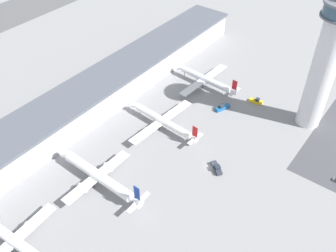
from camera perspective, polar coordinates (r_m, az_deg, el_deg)
name	(u,v)px	position (r m, az deg, el deg)	size (l,w,h in m)	color
ground_plane	(210,167)	(165.57, 6.41, -6.24)	(1000.00, 1000.00, 0.00)	gray
terminal_building	(95,96)	(194.80, -11.09, 4.58)	(221.90, 25.00, 15.14)	#B2B2B7
control_tower	(325,63)	(180.61, 22.85, 8.83)	(16.20, 16.20, 67.73)	silver
airplane_gate_alpha	(15,242)	(147.12, -22.29, -15.98)	(36.68, 38.76, 12.26)	white
airplane_gate_bravo	(99,176)	(157.53, -10.50, -7.55)	(34.74, 45.32, 13.58)	white
airplane_gate_charlie	(163,121)	(180.99, -0.77, 0.75)	(41.14, 41.23, 11.32)	white
airplane_gate_delta	(206,79)	(210.45, 5.74, 7.09)	(38.63, 39.58, 11.52)	silver
service_truck_catering	(217,168)	(164.14, 7.42, -6.36)	(6.54, 7.65, 3.00)	black
service_truck_fuel	(222,108)	(195.96, 8.29, 2.80)	(8.58, 5.03, 3.13)	black
service_truck_baggage	(256,101)	(204.08, 13.30, 3.72)	(3.64, 7.12, 2.67)	black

